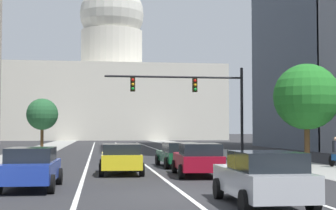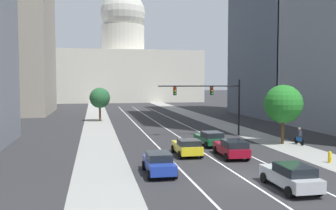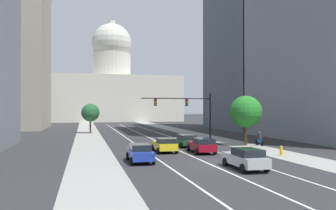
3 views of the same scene
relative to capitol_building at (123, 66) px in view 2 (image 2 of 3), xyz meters
The scene contains 18 objects.
ground_plane 58.65m from the capitol_building, 90.00° to the right, with size 400.00×400.00×0.00m, color #2B2B2D.
sidewalk_left 64.19m from the capitol_building, 98.14° to the right, with size 4.07×130.00×0.01m, color gray.
sidewalk_right 64.19m from the capitol_building, 81.86° to the right, with size 4.07×130.00×0.01m, color gray.
lane_stripe_left 73.50m from the capitol_building, 92.73° to the right, with size 0.16×90.00×0.01m, color white.
lane_stripe_center 73.42m from the capitol_building, 90.00° to the right, with size 0.16×90.00×0.01m, color white.
lane_stripe_right 73.50m from the capitol_building, 87.27° to the right, with size 0.16×90.00×0.01m, color white.
office_tower_far_left 49.78m from the capitol_building, 120.74° to the right, with size 15.44×20.77×33.47m.
capitol_building is the anchor object (origin of this frame).
car_crimson 91.47m from the capitol_building, 88.92° to the right, with size 2.20×4.69×1.52m.
car_yellow 90.01m from the capitol_building, 91.11° to the right, with size 2.10×4.16×1.47m.
car_blue 95.78m from the capitol_building, 93.12° to the right, with size 1.99×4.24×1.49m.
car_green 85.72m from the capitol_building, 88.83° to the right, with size 2.25×4.66×1.41m.
car_silver 100.70m from the capitol_building, 89.01° to the right, with size 2.03×4.50×1.53m.
traffic_signal_mast 79.38m from the capitol_building, 87.08° to the right, with size 9.73×0.39×6.52m.
fire_hydrant 95.30m from the capitol_building, 84.91° to the right, with size 0.26×0.35×0.91m.
cyclist 87.65m from the capitol_building, 83.00° to the right, with size 0.37×1.70×1.72m.
street_tree_mid_right 86.41m from the capitol_building, 83.87° to the right, with size 3.85×3.85×5.98m.
street_tree_near_left 61.38m from the capitol_building, 98.07° to the right, with size 3.24×3.24×5.35m.
Camera 2 is at (-9.46, -21.74, 6.28)m, focal length 39.16 mm.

